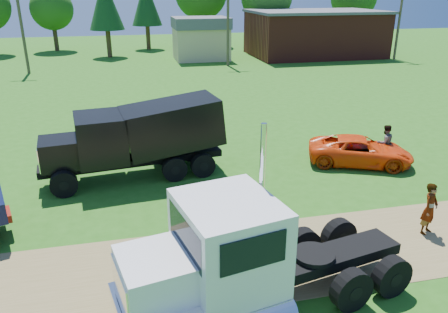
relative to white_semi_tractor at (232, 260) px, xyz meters
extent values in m
plane|color=#235A13|center=(2.78, 2.16, -1.65)|extent=(140.00, 140.00, 0.00)
cube|color=brown|center=(2.78, 2.16, -1.64)|extent=(120.00, 4.20, 0.01)
cube|color=black|center=(1.19, 0.27, -0.81)|extent=(7.90, 2.54, 0.31)
cylinder|color=black|center=(-2.01, 0.76, -1.07)|extent=(1.20, 0.59, 1.15)
cylinder|color=black|center=(-2.01, 0.76, -1.07)|extent=(0.47, 0.46, 0.40)
cylinder|color=black|center=(3.06, -0.49, -1.07)|extent=(1.20, 0.59, 1.15)
cylinder|color=black|center=(3.06, -0.49, -1.07)|extent=(0.47, 0.46, 0.40)
cylinder|color=black|center=(2.61, 1.70, -1.07)|extent=(1.20, 0.59, 1.15)
cylinder|color=black|center=(2.61, 1.70, -1.07)|extent=(0.47, 0.46, 0.40)
cylinder|color=black|center=(4.39, -0.22, -1.07)|extent=(1.20, 0.59, 1.15)
cylinder|color=black|center=(4.39, -0.22, -1.07)|extent=(0.47, 0.46, 0.40)
cylinder|color=black|center=(3.94, 1.98, -1.07)|extent=(1.20, 0.59, 1.15)
cylinder|color=black|center=(3.94, 1.98, -1.07)|extent=(0.47, 0.46, 0.40)
cube|color=silver|center=(-1.73, -0.33, -0.02)|extent=(2.20, 2.12, 1.26)
cube|color=silver|center=(-2.66, -0.51, -0.07)|extent=(0.40, 1.56, 1.05)
cube|color=silver|center=(-0.09, 0.01, 0.50)|extent=(2.66, 2.90, 2.20)
cube|color=black|center=(-1.15, -0.21, 0.97)|extent=(0.47, 2.06, 0.89)
cube|color=black|center=(0.16, -1.23, 0.97)|extent=(1.55, 0.35, 0.79)
cube|color=black|center=(-0.34, 1.25, 0.97)|extent=(1.55, 0.35, 0.79)
cube|color=silver|center=(-2.01, 0.76, -0.39)|extent=(1.33, 0.71, 0.10)
cylinder|color=silver|center=(0.97, 0.81, 0.76)|extent=(0.17, 0.17, 4.82)
cylinder|color=black|center=(2.42, 0.52, -0.57)|extent=(1.36, 1.36, 0.13)
cube|color=black|center=(-2.09, 9.44, -0.86)|extent=(7.93, 1.95, 0.30)
cylinder|color=black|center=(-4.89, 8.05, -1.10)|extent=(1.12, 0.48, 1.08)
cylinder|color=black|center=(-4.89, 8.05, -1.10)|extent=(0.42, 0.41, 0.38)
cylinder|color=black|center=(-5.15, 10.10, -1.10)|extent=(1.12, 0.48, 1.08)
cylinder|color=black|center=(-5.15, 10.10, -1.10)|extent=(0.42, 0.41, 0.38)
cylinder|color=black|center=(-0.41, 8.61, -1.10)|extent=(1.12, 0.48, 1.08)
cylinder|color=black|center=(-0.41, 8.61, -1.10)|extent=(0.42, 0.41, 0.38)
cylinder|color=black|center=(-0.66, 10.66, -1.10)|extent=(1.12, 0.48, 1.08)
cylinder|color=black|center=(-0.66, 10.66, -1.10)|extent=(0.42, 0.41, 0.38)
cylinder|color=black|center=(0.86, 8.77, -1.10)|extent=(1.12, 0.48, 1.08)
cylinder|color=black|center=(0.86, 8.77, -1.10)|extent=(0.42, 0.41, 0.38)
cylinder|color=black|center=(0.61, 10.82, -1.10)|extent=(1.12, 0.48, 1.08)
cylinder|color=black|center=(0.61, 10.82, -1.10)|extent=(0.42, 0.41, 0.38)
cube|color=black|center=(-4.92, 9.09, -0.12)|extent=(1.96, 1.88, 1.18)
cube|color=silver|center=(-5.80, 8.98, -0.17)|extent=(0.26, 1.47, 0.98)
cube|color=black|center=(-3.36, 9.28, 0.32)|extent=(2.24, 2.59, 1.97)
cube|color=black|center=(-4.32, 9.16, 0.76)|extent=(0.29, 1.96, 0.79)
cube|color=black|center=(-0.34, 9.66, 0.57)|extent=(4.57, 2.87, 2.39)
imported|color=#EB410B|center=(8.37, 8.58, -0.98)|extent=(5.26, 3.87, 1.33)
imported|color=#999999|center=(7.46, 2.39, -0.73)|extent=(0.80, 0.71, 1.83)
imported|color=#999999|center=(9.78, 8.81, -0.76)|extent=(0.91, 0.74, 1.76)
cube|color=maroon|center=(20.78, 42.16, 0.85)|extent=(15.00, 10.00, 5.00)
cube|color=#535358|center=(20.78, 42.16, 3.50)|extent=(15.40, 10.40, 0.30)
cube|color=tan|center=(6.78, 42.16, 0.15)|extent=(6.00, 5.00, 3.60)
cube|color=#535358|center=(6.78, 42.16, 2.45)|extent=(6.20, 5.40, 1.20)
cylinder|color=#483E28|center=(-11.22, 37.16, 2.85)|extent=(0.28, 0.28, 9.00)
cylinder|color=#483E28|center=(8.78, 37.16, 2.85)|extent=(0.28, 0.28, 9.00)
cylinder|color=#483E28|center=(28.78, 37.16, 2.85)|extent=(0.28, 0.28, 9.00)
cylinder|color=#331E15|center=(-10.53, 53.64, -0.22)|extent=(0.56, 0.56, 2.85)
sphere|color=#1D4D13|center=(-10.53, 53.64, 3.65)|extent=(5.38, 5.38, 5.38)
cylinder|color=#331E15|center=(1.40, 52.44, -0.07)|extent=(0.56, 0.56, 3.16)
cone|color=black|center=(1.40, 52.44, 4.40)|extent=(3.97, 3.97, 5.87)
cylinder|color=#331E15|center=(9.12, 54.79, 0.29)|extent=(0.56, 0.56, 3.87)
cylinder|color=#331E15|center=(17.06, 49.83, 0.16)|extent=(0.56, 0.56, 3.61)
cylinder|color=#331E15|center=(31.25, 52.63, 0.11)|extent=(0.56, 0.56, 3.51)
cylinder|color=#331E15|center=(-3.64, 46.33, -0.03)|extent=(0.56, 0.56, 3.23)
cone|color=black|center=(-3.64, 46.33, 4.53)|extent=(4.05, 4.05, 5.99)
camera|label=1|loc=(-2.22, -8.75, 6.22)|focal=35.00mm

